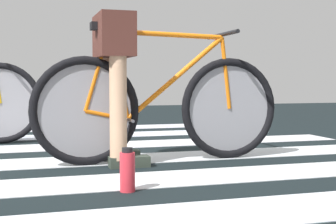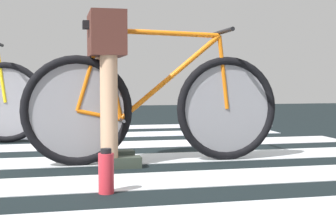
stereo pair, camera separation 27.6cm
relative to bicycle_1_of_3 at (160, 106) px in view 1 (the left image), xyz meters
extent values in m
cube|color=black|center=(-0.82, 0.37, -0.40)|extent=(18.00, 14.00, 0.02)
cube|color=silver|center=(-0.73, -0.57, -0.38)|extent=(5.20, 0.44, 0.00)
cube|color=silver|center=(-0.79, 0.17, -0.38)|extent=(5.20, 0.44, 0.00)
cube|color=silver|center=(-0.68, 0.94, -0.38)|extent=(5.20, 0.44, 0.00)
cube|color=silver|center=(-0.96, 1.71, -0.38)|extent=(5.20, 0.44, 0.00)
cube|color=silver|center=(-0.70, 2.48, -0.38)|extent=(5.20, 0.44, 0.00)
torus|color=black|center=(-0.51, 0.00, -0.03)|extent=(0.72, 0.06, 0.72)
torus|color=black|center=(0.51, 0.00, -0.03)|extent=(0.72, 0.06, 0.72)
cylinder|color=gray|center=(-0.51, 0.00, -0.03)|extent=(0.61, 0.01, 0.61)
cylinder|color=gray|center=(0.51, 0.00, -0.03)|extent=(0.61, 0.01, 0.61)
cylinder|color=orange|center=(0.05, 0.00, 0.48)|extent=(0.80, 0.04, 0.05)
cylinder|color=orange|center=(0.11, 0.00, 0.19)|extent=(0.70, 0.04, 0.59)
cylinder|color=orange|center=(-0.29, 0.00, 0.20)|extent=(0.15, 0.04, 0.59)
cylinder|color=orange|center=(-0.37, 0.00, -0.06)|extent=(0.29, 0.03, 0.09)
cylinder|color=orange|center=(-0.43, 0.00, 0.23)|extent=(0.18, 0.03, 0.53)
cylinder|color=orange|center=(0.48, 0.00, 0.22)|extent=(0.09, 0.03, 0.50)
cube|color=black|center=(-0.35, 0.00, 0.52)|extent=(0.24, 0.09, 0.05)
cylinder|color=black|center=(0.45, 0.00, 0.49)|extent=(0.03, 0.52, 0.03)
cylinder|color=#4C4C51|center=(-0.23, 0.00, -0.09)|extent=(0.02, 0.34, 0.02)
cylinder|color=tan|center=(-0.32, 0.14, 0.11)|extent=(0.11, 0.11, 0.90)
cylinder|color=tan|center=(-0.31, -0.14, 0.11)|extent=(0.11, 0.11, 0.90)
cube|color=#4C2720|center=(-0.32, 0.00, 0.46)|extent=(0.22, 0.41, 0.28)
cube|color=#323C32|center=(-0.25, 0.14, -0.35)|extent=(0.26, 0.10, 0.07)
cube|color=#323C32|center=(-0.24, -0.14, -0.35)|extent=(0.26, 0.10, 0.07)
torus|color=black|center=(-1.09, 1.32, -0.03)|extent=(0.72, 0.10, 0.72)
cylinder|color=gray|center=(-1.09, 1.32, -0.03)|extent=(0.61, 0.04, 0.61)
cylinder|color=red|center=(-0.40, -0.81, -0.29)|extent=(0.08, 0.08, 0.20)
cylinder|color=black|center=(-0.40, -0.81, -0.18)|extent=(0.05, 0.05, 0.02)
camera|label=1|loc=(-0.88, -3.16, 0.17)|focal=51.59mm
camera|label=2|loc=(-0.61, -3.16, 0.17)|focal=51.59mm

